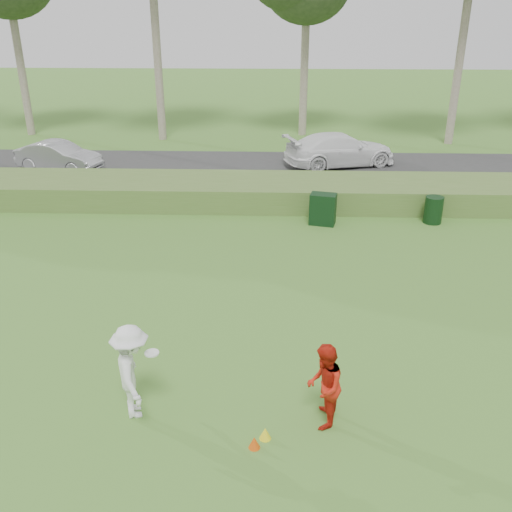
{
  "coord_description": "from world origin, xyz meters",
  "views": [
    {
      "loc": [
        0.47,
        -9.2,
        7.24
      ],
      "look_at": [
        0.0,
        4.0,
        1.3
      ],
      "focal_mm": 40.0,
      "sensor_mm": 36.0,
      "label": 1
    }
  ],
  "objects_px": {
    "cone_yellow": "(265,433)",
    "car_mid": "(59,156)",
    "utility_cabinet": "(323,209)",
    "player_red": "(324,386)",
    "car_right": "(340,150)",
    "trash_bin": "(433,210)",
    "player_white": "(132,372)",
    "cone_orange": "(254,442)"
  },
  "relations": [
    {
      "from": "player_white",
      "to": "utility_cabinet",
      "type": "distance_m",
      "value": 11.15
    },
    {
      "from": "cone_yellow",
      "to": "car_right",
      "type": "distance_m",
      "value": 18.88
    },
    {
      "from": "player_red",
      "to": "utility_cabinet",
      "type": "height_order",
      "value": "player_red"
    },
    {
      "from": "player_white",
      "to": "cone_orange",
      "type": "xyz_separation_m",
      "value": [
        2.3,
        -0.86,
        -0.83
      ]
    },
    {
      "from": "trash_bin",
      "to": "car_right",
      "type": "height_order",
      "value": "car_right"
    },
    {
      "from": "player_red",
      "to": "car_right",
      "type": "xyz_separation_m",
      "value": [
        2.08,
        18.14,
        -0.02
      ]
    },
    {
      "from": "utility_cabinet",
      "to": "car_mid",
      "type": "relative_size",
      "value": 0.28
    },
    {
      "from": "player_white",
      "to": "cone_yellow",
      "type": "relative_size",
      "value": 7.96
    },
    {
      "from": "player_white",
      "to": "trash_bin",
      "type": "relative_size",
      "value": 1.98
    },
    {
      "from": "utility_cabinet",
      "to": "car_mid",
      "type": "height_order",
      "value": "car_mid"
    },
    {
      "from": "trash_bin",
      "to": "utility_cabinet",
      "type": "bearing_deg",
      "value": -175.95
    },
    {
      "from": "player_red",
      "to": "cone_orange",
      "type": "distance_m",
      "value": 1.6
    },
    {
      "from": "player_white",
      "to": "cone_yellow",
      "type": "xyz_separation_m",
      "value": [
        2.49,
        -0.62,
        -0.83
      ]
    },
    {
      "from": "cone_orange",
      "to": "utility_cabinet",
      "type": "distance_m",
      "value": 11.33
    },
    {
      "from": "trash_bin",
      "to": "car_mid",
      "type": "distance_m",
      "value": 16.72
    },
    {
      "from": "car_mid",
      "to": "utility_cabinet",
      "type": "bearing_deg",
      "value": -101.84
    },
    {
      "from": "cone_yellow",
      "to": "trash_bin",
      "type": "distance_m",
      "value": 12.57
    },
    {
      "from": "player_red",
      "to": "cone_yellow",
      "type": "xyz_separation_m",
      "value": [
        -1.06,
        -0.46,
        -0.72
      ]
    },
    {
      "from": "player_red",
      "to": "car_mid",
      "type": "height_order",
      "value": "player_red"
    },
    {
      "from": "player_red",
      "to": "cone_yellow",
      "type": "relative_size",
      "value": 7.03
    },
    {
      "from": "player_red",
      "to": "car_mid",
      "type": "bearing_deg",
      "value": -139.56
    },
    {
      "from": "cone_orange",
      "to": "car_right",
      "type": "bearing_deg",
      "value": 79.99
    },
    {
      "from": "cone_yellow",
      "to": "utility_cabinet",
      "type": "xyz_separation_m",
      "value": [
        1.79,
        10.91,
        0.43
      ]
    },
    {
      "from": "player_red",
      "to": "utility_cabinet",
      "type": "relative_size",
      "value": 1.51
    },
    {
      "from": "player_red",
      "to": "trash_bin",
      "type": "bearing_deg",
      "value": 164.08
    },
    {
      "from": "player_white",
      "to": "car_right",
      "type": "distance_m",
      "value": 18.84
    },
    {
      "from": "cone_orange",
      "to": "cone_yellow",
      "type": "bearing_deg",
      "value": 51.59
    },
    {
      "from": "cone_orange",
      "to": "trash_bin",
      "type": "bearing_deg",
      "value": 62.68
    },
    {
      "from": "cone_yellow",
      "to": "car_right",
      "type": "height_order",
      "value": "car_right"
    },
    {
      "from": "cone_orange",
      "to": "cone_yellow",
      "type": "relative_size",
      "value": 0.97
    },
    {
      "from": "cone_yellow",
      "to": "utility_cabinet",
      "type": "height_order",
      "value": "utility_cabinet"
    },
    {
      "from": "utility_cabinet",
      "to": "cone_orange",
      "type": "bearing_deg",
      "value": -86.57
    },
    {
      "from": "cone_orange",
      "to": "car_right",
      "type": "xyz_separation_m",
      "value": [
        3.33,
        18.84,
        0.71
      ]
    },
    {
      "from": "player_red",
      "to": "cone_orange",
      "type": "height_order",
      "value": "player_red"
    },
    {
      "from": "player_white",
      "to": "car_right",
      "type": "height_order",
      "value": "player_white"
    },
    {
      "from": "car_right",
      "to": "player_white",
      "type": "bearing_deg",
      "value": 143.96
    },
    {
      "from": "player_white",
      "to": "utility_cabinet",
      "type": "xyz_separation_m",
      "value": [
        4.28,
        10.29,
        -0.4
      ]
    },
    {
      "from": "cone_yellow",
      "to": "car_mid",
      "type": "relative_size",
      "value": 0.06
    },
    {
      "from": "player_white",
      "to": "cone_orange",
      "type": "bearing_deg",
      "value": -128.71
    },
    {
      "from": "car_right",
      "to": "trash_bin",
      "type": "bearing_deg",
      "value": -179.49
    },
    {
      "from": "utility_cabinet",
      "to": "player_white",
      "type": "bearing_deg",
      "value": -99.08
    },
    {
      "from": "player_white",
      "to": "cone_yellow",
      "type": "height_order",
      "value": "player_white"
    }
  ]
}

